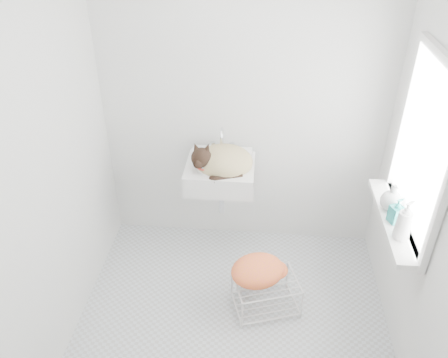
# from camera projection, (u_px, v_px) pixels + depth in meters

# --- Properties ---
(floor) EXTENTS (2.20, 2.00, 0.02)m
(floor) POSITION_uv_depth(u_px,v_px,m) (232.00, 320.00, 3.27)
(floor) COLOR silver
(floor) RESTS_ON ground
(back_wall) EXTENTS (2.20, 0.02, 2.50)m
(back_wall) POSITION_uv_depth(u_px,v_px,m) (244.00, 102.00, 3.43)
(back_wall) COLOR silver
(back_wall) RESTS_ON ground
(right_wall) EXTENTS (0.02, 2.00, 2.50)m
(right_wall) POSITION_uv_depth(u_px,v_px,m) (434.00, 183.00, 2.51)
(right_wall) COLOR silver
(right_wall) RESTS_ON ground
(left_wall) EXTENTS (0.02, 2.00, 2.50)m
(left_wall) POSITION_uv_depth(u_px,v_px,m) (48.00, 164.00, 2.67)
(left_wall) COLOR silver
(left_wall) RESTS_ON ground
(window_glass) EXTENTS (0.01, 0.80, 1.00)m
(window_glass) POSITION_uv_depth(u_px,v_px,m) (425.00, 149.00, 2.62)
(window_glass) COLOR white
(window_glass) RESTS_ON right_wall
(window_frame) EXTENTS (0.04, 0.90, 1.10)m
(window_frame) POSITION_uv_depth(u_px,v_px,m) (422.00, 149.00, 2.62)
(window_frame) COLOR white
(window_frame) RESTS_ON right_wall
(windowsill) EXTENTS (0.16, 0.88, 0.04)m
(windowsill) POSITION_uv_depth(u_px,v_px,m) (393.00, 220.00, 2.91)
(windowsill) COLOR white
(windowsill) RESTS_ON right_wall
(sink) EXTENTS (0.52, 0.45, 0.21)m
(sink) POSITION_uv_depth(u_px,v_px,m) (220.00, 165.00, 3.44)
(sink) COLOR white
(sink) RESTS_ON back_wall
(faucet) EXTENTS (0.19, 0.13, 0.19)m
(faucet) POSITION_uv_depth(u_px,v_px,m) (222.00, 137.00, 3.51)
(faucet) COLOR silver
(faucet) RESTS_ON sink
(cat) EXTENTS (0.46, 0.38, 0.28)m
(cat) POSITION_uv_depth(u_px,v_px,m) (222.00, 161.00, 3.40)
(cat) COLOR tan
(cat) RESTS_ON sink
(wire_rack) EXTENTS (0.51, 0.43, 0.26)m
(wire_rack) POSITION_uv_depth(u_px,v_px,m) (266.00, 292.00, 3.29)
(wire_rack) COLOR white
(wire_rack) RESTS_ON floor
(towel) EXTENTS (0.47, 0.42, 0.16)m
(towel) POSITION_uv_depth(u_px,v_px,m) (257.00, 276.00, 3.24)
(towel) COLOR #F9A300
(towel) RESTS_ON wire_rack
(bottle_a) EXTENTS (0.12, 0.12, 0.22)m
(bottle_a) POSITION_uv_depth(u_px,v_px,m) (400.00, 238.00, 2.73)
(bottle_a) COLOR white
(bottle_a) RESTS_ON windowsill
(bottle_b) EXTENTS (0.10, 0.10, 0.17)m
(bottle_b) POSITION_uv_depth(u_px,v_px,m) (394.00, 221.00, 2.86)
(bottle_b) COLOR teal
(bottle_b) RESTS_ON windowsill
(bottle_c) EXTENTS (0.19, 0.19, 0.18)m
(bottle_c) POSITION_uv_depth(u_px,v_px,m) (389.00, 209.00, 2.98)
(bottle_c) COLOR silver
(bottle_c) RESTS_ON windowsill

